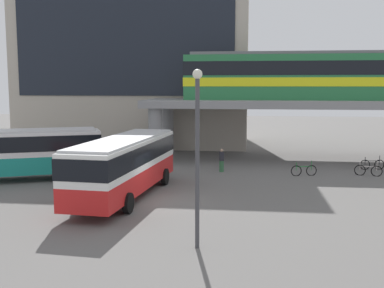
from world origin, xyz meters
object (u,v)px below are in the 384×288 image
Objects in this scene: bicycle_silver at (368,170)px; pedestrian_walking_across at (222,161)px; station_building at (137,52)px; train at (345,75)px; bicycle_black at (372,165)px; bus_main at (125,161)px; bus_secondary at (11,150)px; bicycle_green at (304,170)px.

pedestrian_walking_across is (-9.83, 0.31, 0.39)m from bicycle_silver.
train is (19.09, -8.86, -2.57)m from station_building.
pedestrian_walking_across is (-10.70, -2.19, 0.39)m from bicycle_black.
bicycle_silver is at bearing -1.80° from pedestrian_walking_across.
pedestrian_walking_across is at bearing 60.10° from bus_main.
station_building is 2.03× the size of bus_secondary.
pedestrian_walking_across is at bearing -145.18° from train.
bus_main is 6.42× the size of bicycle_silver.
station_building is 26.62m from bicycle_silver.
bicycle_green is at bearing 11.93° from bus_secondary.
station_building is at bearing 155.10° from train.
bus_main is 6.96× the size of pedestrian_walking_across.
station_building is at bearing 141.09° from bicycle_silver.
bicycle_silver is at bearing 28.45° from bus_main.
bicycle_black is at bearing 30.35° from bicycle_green.
bicycle_black is at bearing 16.30° from bus_secondary.
pedestrian_walking_across is (4.71, 8.19, -1.24)m from bus_main.
train is at bearing 26.74° from bus_secondary.
bicycle_silver is 0.98× the size of bicycle_black.
bus_main is 8.98m from bus_secondary.
train is 7.88m from bicycle_black.
pedestrian_walking_across is (-5.56, 0.82, 0.39)m from bicycle_green.
bicycle_silver is at bearing -38.91° from station_building.
train reaches higher than pedestrian_walking_across.
pedestrian_walking_across is (9.66, -15.42, -8.62)m from station_building.
bus_main is at bearing -78.16° from station_building.
bicycle_black is at bearing -73.86° from train.
train is 12.98m from pedestrian_walking_across.
bicycle_silver is at bearing 10.98° from bus_secondary.
bicycle_black is 10.93m from pedestrian_walking_across.
station_building is 12.93× the size of bicycle_silver.
bicycle_silver is (19.49, -15.73, -9.01)m from station_building.
train is at bearing 34.82° from pedestrian_walking_across.
station_building is at bearing 133.13° from bicycle_green.
bus_secondary is 13.89m from pedestrian_walking_across.
bus_main is (-14.14, -14.75, -4.81)m from train.
station_building reaches higher than train.
bus_secondary is 24.74m from bicycle_black.
pedestrian_walking_across reaches higher than bicycle_black.
bicycle_green is at bearing -149.65° from bicycle_black.
bicycle_green is at bearing -8.37° from pedestrian_walking_across.
bus_main is 12.74m from bicycle_green.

